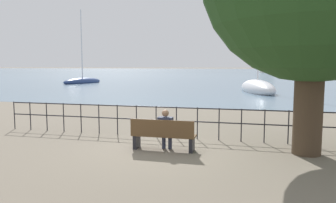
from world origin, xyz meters
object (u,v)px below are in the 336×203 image
seated_person_left (166,128)px  harbor_lighthouse (268,39)px  park_bench (163,135)px  sailboat_1 (83,81)px  sailboat_0 (257,88)px

seated_person_left → harbor_lighthouse: (7.43, 117.51, 11.42)m
seated_person_left → park_bench: bearing=-125.3°
park_bench → sailboat_1: size_ratio=0.18×
seated_person_left → sailboat_1: bearing=122.5°
sailboat_1 → park_bench: bearing=-42.4°
sailboat_0 → sailboat_1: size_ratio=1.01×
sailboat_1 → harbor_lighthouse: bearing=87.2°
park_bench → seated_person_left: seated_person_left is taller
park_bench → harbor_lighthouse: bearing=86.4°
sailboat_1 → sailboat_0: bearing=-8.0°
sailboat_0 → sailboat_1: 25.40m
sailboat_0 → sailboat_1: bearing=141.7°
seated_person_left → sailboat_1: size_ratio=0.11×
sailboat_1 → seated_person_left: bearing=-42.2°
park_bench → sailboat_1: bearing=122.3°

